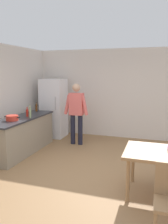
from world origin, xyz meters
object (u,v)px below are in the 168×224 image
Objects in this scene: person at (76,110)px; refrigerator at (54,108)px; bottle_vinegar_tall at (30,112)px; bottle_sauce_red at (27,113)px; bottle_beer_brown at (36,108)px; cooking_pot at (12,118)px.

refrigerator is at bearing 149.77° from person.
person is at bearing 51.48° from bottle_vinegar_tall.
bottle_vinegar_tall is (-0.82, -1.03, 0.06)m from person.
refrigerator reaches higher than bottle_vinegar_tall.
person is at bearing 42.67° from bottle_sauce_red.
refrigerator is 1.60m from bottle_vinegar_tall.
bottle_beer_brown is 0.94m from bottle_vinegar_tall.
cooking_pot is (-1.05, -1.45, -0.02)m from person.
bottle_sauce_red is at bearing 141.66° from bottle_vinegar_tall.
bottle_beer_brown is (-0.11, 1.30, 0.05)m from cooking_pot.
bottle_beer_brown is 1.08× the size of bottle_sauce_red.
bottle_beer_brown is 0.77m from bottle_sauce_red.
bottle_vinegar_tall is at bearing -85.44° from refrigerator.
cooking_pot is 1.25× the size of bottle_vinegar_tall.
bottle_vinegar_tall is (0.13, -1.59, 0.14)m from refrigerator.
bottle_vinegar_tall is at bearing -38.34° from bottle_sauce_red.
bottle_beer_brown is 0.81× the size of bottle_vinegar_tall.
cooking_pot is 0.55m from bottle_sauce_red.
refrigerator is 1.06× the size of person.
cooking_pot is at bearing -96.52° from bottle_sauce_red.
refrigerator is 2.01m from cooking_pot.
person is (0.95, -0.55, 0.08)m from refrigerator.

